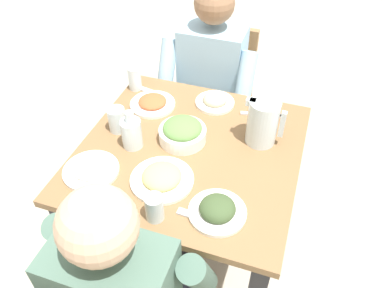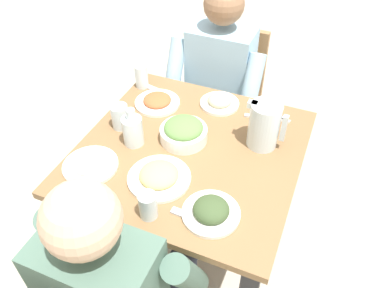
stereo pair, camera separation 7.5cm
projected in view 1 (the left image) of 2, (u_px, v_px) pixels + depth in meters
The scene contains 21 objects.
ground_plane at pixel (190, 252), 2.02m from camera, with size 8.00×8.00×0.00m, color #B7AD99.
dining_table at pixel (190, 172), 1.61m from camera, with size 0.85×0.85×0.74m.
chair_far at pixel (216, 94), 2.23m from camera, with size 0.40×0.40×0.86m.
diner_near at pixel (134, 285), 1.22m from camera, with size 0.48×0.53×1.15m.
diner_far at pixel (206, 92), 1.99m from camera, with size 0.48×0.53×1.15m.
water_pitcher at pixel (263, 122), 1.49m from camera, with size 0.16×0.12×0.19m.
salad_bowl at pixel (183, 132), 1.53m from camera, with size 0.19×0.19×0.09m.
plate_yoghurt at pixel (91, 169), 1.42m from camera, with size 0.21×0.21×0.04m.
plate_dolmas at pixel (217, 210), 1.27m from camera, with size 0.20×0.20×0.06m.
plate_fries at pixel (162, 178), 1.38m from camera, with size 0.23×0.23×0.05m.
plate_beans at pixel (215, 101), 1.73m from camera, with size 0.17×0.17×0.05m.
plate_rice_curry at pixel (153, 103), 1.72m from camera, with size 0.20×0.20×0.04m.
water_glass_far_right at pixel (156, 208), 1.24m from camera, with size 0.06×0.06×0.10m, color silver.
water_glass_near_left at pixel (135, 78), 1.79m from camera, with size 0.06×0.06×0.11m, color silver.
water_glass_by_pitcher at pixel (117, 120), 1.57m from camera, with size 0.07×0.07×0.10m, color silver.
oil_carafe at pixel (132, 134), 1.50m from camera, with size 0.08×0.08×0.16m.
salt_shaker at pixel (115, 111), 1.65m from camera, with size 0.03×0.03×0.05m.
fork_near at pixel (150, 92), 1.80m from camera, with size 0.17×0.03×0.01m, color silver.
knife_near at pixel (262, 115), 1.67m from camera, with size 0.18×0.02×0.01m, color silver.
fork_far at pixel (202, 218), 1.27m from camera, with size 0.17×0.03×0.01m, color silver.
knife_far at pixel (267, 110), 1.70m from camera, with size 0.18×0.02×0.01m, color silver.
Camera 1 is at (0.37, -1.05, 1.77)m, focal length 36.17 mm.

